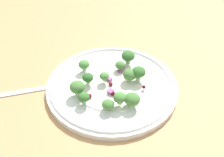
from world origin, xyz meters
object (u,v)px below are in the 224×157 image
at_px(broccoli_floret_0, 120,98).
at_px(broccoli_floret_2, 88,78).
at_px(plate, 112,85).
at_px(fork, 27,91).
at_px(broccoli_floret_1, 84,97).

relative_size(broccoli_floret_0, broccoli_floret_2, 1.08).
xyz_separation_m(plate, broccoli_floret_0, (0.04, 0.05, 0.03)).
xyz_separation_m(broccoli_floret_0, fork, (0.06, -0.19, -0.03)).
bearing_deg(fork, broccoli_floret_2, 126.96).
height_order(broccoli_floret_1, broccoli_floret_2, broccoli_floret_2).
relative_size(broccoli_floret_1, broccoli_floret_2, 0.97).
relative_size(plate, broccoli_floret_1, 12.15).
xyz_separation_m(broccoli_floret_1, broccoli_floret_2, (-0.05, -0.03, 0.00)).
bearing_deg(broccoli_floret_2, broccoli_floret_1, 29.59).
xyz_separation_m(broccoli_floret_1, fork, (0.03, -0.13, -0.03)).
distance_m(broccoli_floret_2, fork, 0.13).
bearing_deg(plate, fork, -53.01).
height_order(broccoli_floret_0, fork, broccoli_floret_0).
bearing_deg(broccoli_floret_0, broccoli_floret_1, -61.15).
xyz_separation_m(plate, broccoli_floret_1, (0.08, -0.01, 0.02)).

